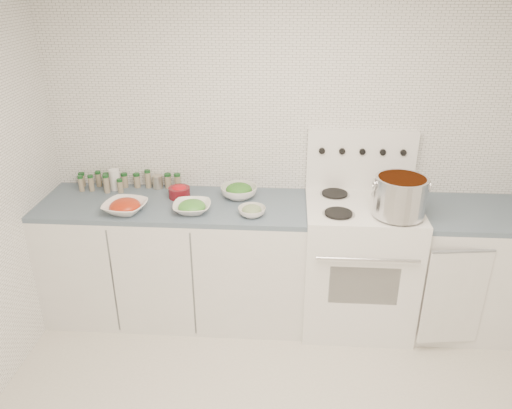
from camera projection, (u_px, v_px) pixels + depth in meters
name	position (u px, v px, depth m)	size (l,w,h in m)	color
room_walls	(296.00, 183.00, 2.05)	(3.54, 3.04, 2.52)	white
counter_left	(177.00, 259.00, 3.64)	(1.85, 0.62, 0.90)	white
stove	(358.00, 260.00, 3.54)	(0.76, 0.70, 1.36)	white
counter_right	(475.00, 270.00, 3.51)	(0.89, 0.68, 0.90)	white
stock_pot	(400.00, 195.00, 3.13)	(0.35, 0.33, 0.25)	silver
bowl_tomato	(125.00, 206.00, 3.31)	(0.32, 0.32, 0.09)	white
bowl_snowpea	(192.00, 207.00, 3.31)	(0.27, 0.27, 0.08)	white
bowl_broccoli	(239.00, 191.00, 3.52)	(0.29, 0.29, 0.10)	white
bowl_zucchini	(252.00, 211.00, 3.26)	(0.22, 0.22, 0.07)	white
bowl_pepper	(179.00, 191.00, 3.52)	(0.15, 0.15, 0.09)	maroon
salt_canister	(115.00, 180.00, 3.64)	(0.08, 0.08, 0.15)	white
tin_can	(158.00, 182.00, 3.68)	(0.07, 0.07, 0.10)	#ACA392
spice_cluster	(123.00, 181.00, 3.66)	(0.77, 0.16, 0.14)	gray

